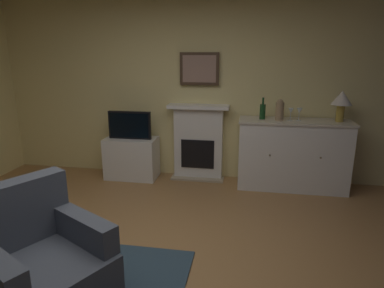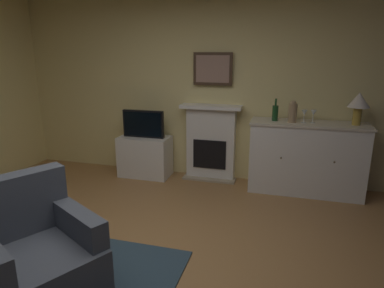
# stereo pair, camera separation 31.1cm
# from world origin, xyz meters

# --- Properties ---
(ground_plane) EXTENTS (5.80, 5.08, 0.10)m
(ground_plane) POSITION_xyz_m (0.00, 0.00, -0.05)
(ground_plane) COLOR #9E7042
(ground_plane) RESTS_ON ground
(wall_rear) EXTENTS (5.80, 0.06, 2.69)m
(wall_rear) POSITION_xyz_m (0.00, 2.51, 1.35)
(wall_rear) COLOR #EAD68C
(wall_rear) RESTS_ON ground_plane
(fireplace_unit) EXTENTS (0.87, 0.30, 1.10)m
(fireplace_unit) POSITION_xyz_m (0.12, 2.38, 0.55)
(fireplace_unit) COLOR white
(fireplace_unit) RESTS_ON ground_plane
(framed_picture) EXTENTS (0.55, 0.04, 0.45)m
(framed_picture) POSITION_xyz_m (0.12, 2.43, 1.59)
(framed_picture) COLOR #473323
(sideboard_cabinet) EXTENTS (1.47, 0.49, 0.95)m
(sideboard_cabinet) POSITION_xyz_m (1.44, 2.20, 0.48)
(sideboard_cabinet) COLOR white
(sideboard_cabinet) RESTS_ON ground_plane
(table_lamp) EXTENTS (0.26, 0.26, 0.40)m
(table_lamp) POSITION_xyz_m (1.99, 2.20, 1.23)
(table_lamp) COLOR #B79338
(table_lamp) RESTS_ON sideboard_cabinet
(wine_bottle) EXTENTS (0.08, 0.08, 0.29)m
(wine_bottle) POSITION_xyz_m (1.01, 2.21, 1.06)
(wine_bottle) COLOR #193F1E
(wine_bottle) RESTS_ON sideboard_cabinet
(wine_glass_left) EXTENTS (0.07, 0.07, 0.16)m
(wine_glass_left) POSITION_xyz_m (1.37, 2.17, 1.07)
(wine_glass_left) COLOR silver
(wine_glass_left) RESTS_ON sideboard_cabinet
(wine_glass_center) EXTENTS (0.07, 0.07, 0.16)m
(wine_glass_center) POSITION_xyz_m (1.48, 2.19, 1.07)
(wine_glass_center) COLOR silver
(wine_glass_center) RESTS_ON sideboard_cabinet
(vase_decorative) EXTENTS (0.11, 0.11, 0.28)m
(vase_decorative) POSITION_xyz_m (1.23, 2.15, 1.09)
(vase_decorative) COLOR #9E7F5B
(vase_decorative) RESTS_ON sideboard_cabinet
(tv_cabinet) EXTENTS (0.75, 0.42, 0.60)m
(tv_cabinet) POSITION_xyz_m (-0.85, 2.22, 0.30)
(tv_cabinet) COLOR white
(tv_cabinet) RESTS_ON ground_plane
(tv_set) EXTENTS (0.62, 0.07, 0.40)m
(tv_set) POSITION_xyz_m (-0.85, 2.20, 0.80)
(tv_set) COLOR black
(tv_set) RESTS_ON tv_cabinet
(armchair) EXTENTS (1.08, 1.06, 0.92)m
(armchair) POSITION_xyz_m (-0.60, -0.44, 0.38)
(armchair) COLOR #474C56
(armchair) RESTS_ON ground_plane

